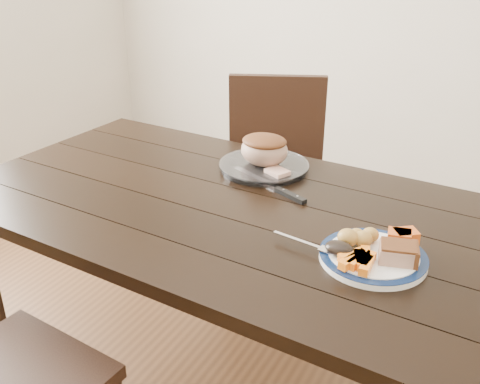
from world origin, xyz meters
The scene contains 14 objects.
dining_table centered at (0.00, 0.00, 0.66)m, with size 1.64×0.97×0.75m.
chair_far centered at (-0.15, 0.73, 0.52)m, with size 0.56×0.56×0.93m.
dinner_plate centered at (0.50, -0.11, 0.76)m, with size 0.26×0.26×0.02m, color white.
plate_rim centered at (0.50, -0.11, 0.77)m, with size 0.26×0.26×0.02m, color #0C1B3C.
serving_platter centered at (0.02, 0.27, 0.76)m, with size 0.29×0.29×0.02m, color white.
pork_slice centered at (0.55, -0.12, 0.79)m, with size 0.08×0.07×0.04m, color tan.
roasted_potatoes centered at (0.45, -0.09, 0.79)m, with size 0.09×0.09×0.04m.
carrot_batons centered at (0.48, -0.17, 0.78)m, with size 0.08×0.11×0.02m.
pumpkin_wedges centered at (0.55, -0.04, 0.79)m, with size 0.08×0.07×0.04m.
dark_mushroom centered at (0.42, -0.16, 0.79)m, with size 0.07×0.05×0.03m, color black.
fork centered at (0.35, -0.15, 0.77)m, with size 0.18×0.04×0.00m.
roast_joint centered at (0.02, 0.27, 0.82)m, with size 0.16×0.14×0.10m, color tan.
cut_slice centered at (0.09, 0.21, 0.78)m, with size 0.07×0.06×0.02m, color tan.
carving_knife centered at (0.14, 0.13, 0.76)m, with size 0.31×0.14×0.01m.
Camera 1 is at (0.74, -1.23, 1.46)m, focal length 40.00 mm.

